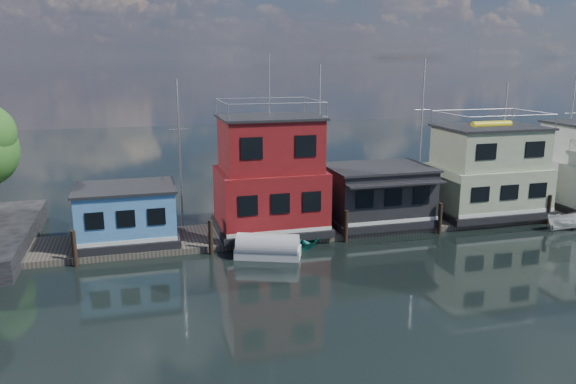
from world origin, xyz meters
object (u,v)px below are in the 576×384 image
object	(u,v)px
houseboat_dark	(378,194)
motorboat	(569,221)
houseboat_blue	(126,214)
houseboat_red	(270,177)
dinghy_teal	(297,243)
tarp_runabout	(268,248)
houseboat_green	(488,172)

from	to	relation	value
houseboat_dark	motorboat	world-z (taller)	houseboat_dark
houseboat_blue	houseboat_red	world-z (taller)	houseboat_red
dinghy_teal	motorboat	distance (m)	19.90
dinghy_teal	tarp_runabout	world-z (taller)	tarp_runabout
houseboat_red	motorboat	bearing A→B (deg)	-12.12
tarp_runabout	houseboat_red	bearing A→B (deg)	96.03
houseboat_red	tarp_runabout	bearing A→B (deg)	-105.61
houseboat_red	motorboat	world-z (taller)	houseboat_red
motorboat	tarp_runabout	distance (m)	22.05
houseboat_blue	tarp_runabout	size ratio (longest dim) A/B	1.50
houseboat_red	houseboat_dark	bearing A→B (deg)	-0.14
houseboat_blue	tarp_runabout	bearing A→B (deg)	-27.48
houseboat_red	dinghy_teal	xyz separation A→B (m)	(0.99, -3.22, -3.73)
dinghy_teal	tarp_runabout	bearing A→B (deg)	103.70
houseboat_dark	motorboat	bearing A→B (deg)	-19.13
motorboat	dinghy_teal	bearing A→B (deg)	92.03
houseboat_green	houseboat_dark	bearing A→B (deg)	-179.88
houseboat_red	dinghy_teal	world-z (taller)	houseboat_red
houseboat_green	dinghy_teal	bearing A→B (deg)	-168.64
dinghy_teal	tarp_runabout	size ratio (longest dim) A/B	0.85
tarp_runabout	dinghy_teal	bearing A→B (deg)	48.18
dinghy_teal	houseboat_green	bearing A→B (deg)	-91.48
houseboat_red	dinghy_teal	distance (m)	5.02
houseboat_blue	dinghy_teal	bearing A→B (deg)	-17.06
houseboat_red	houseboat_dark	xyz separation A→B (m)	(8.00, -0.02, -1.69)
houseboat_blue	houseboat_dark	xyz separation A→B (m)	(17.50, -0.02, 0.21)
houseboat_blue	dinghy_teal	xyz separation A→B (m)	(10.49, -3.22, -1.83)
houseboat_red	houseboat_dark	size ratio (longest dim) A/B	1.60
houseboat_dark	motorboat	xyz separation A→B (m)	(12.84, -4.45, -1.78)
dinghy_teal	motorboat	xyz separation A→B (m)	(19.85, -1.26, 0.26)
dinghy_teal	tarp_runabout	xyz separation A→B (m)	(-2.19, -1.10, 0.22)
houseboat_dark	motorboat	distance (m)	13.71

